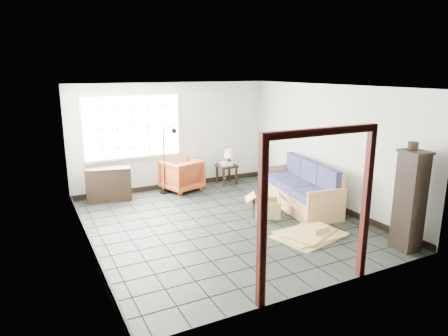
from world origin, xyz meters
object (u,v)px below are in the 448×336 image
futon_sofa (302,190)px  armchair (181,173)px  side_table (227,168)px  tall_shelf (410,200)px

futon_sofa → armchair: 2.97m
armchair → side_table: bearing=163.1°
side_table → tall_shelf: 4.89m
futon_sofa → armchair: (-1.90, 2.28, 0.07)m
futon_sofa → armchair: bearing=138.4°
futon_sofa → side_table: bearing=114.6°
armchair → tall_shelf: bearing=96.6°
futon_sofa → armchair: futon_sofa is taller
side_table → tall_shelf: tall_shelf is taller
futon_sofa → side_table: (-0.65, 2.28, 0.06)m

